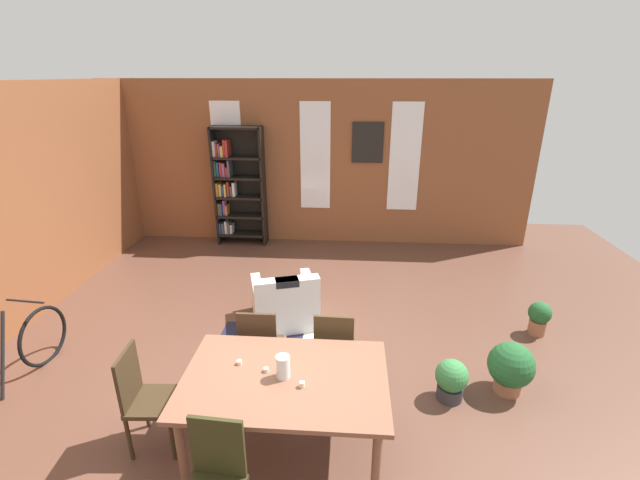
% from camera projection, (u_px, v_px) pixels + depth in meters
% --- Properties ---
extents(ground_plane, '(11.43, 11.43, 0.00)m').
position_uv_depth(ground_plane, '(281.00, 396.00, 4.35)').
color(ground_plane, brown).
extents(back_wall_brick, '(7.95, 0.12, 2.99)m').
position_uv_depth(back_wall_brick, '(316.00, 164.00, 7.95)').
color(back_wall_brick, brown).
rests_on(back_wall_brick, ground).
extents(window_pane_0, '(0.55, 0.02, 1.94)m').
position_uv_depth(window_pane_0, '(228.00, 156.00, 7.94)').
color(window_pane_0, white).
extents(window_pane_1, '(0.55, 0.02, 1.94)m').
position_uv_depth(window_pane_1, '(315.00, 157.00, 7.83)').
color(window_pane_1, white).
extents(window_pane_2, '(0.55, 0.02, 1.94)m').
position_uv_depth(window_pane_2, '(405.00, 158.00, 7.72)').
color(window_pane_2, white).
extents(dining_table, '(1.66, 1.09, 0.78)m').
position_uv_depth(dining_table, '(285.00, 385.00, 3.48)').
color(dining_table, brown).
rests_on(dining_table, ground).
extents(vase_on_table, '(0.11, 0.11, 0.19)m').
position_uv_depth(vase_on_table, '(283.00, 367.00, 3.42)').
color(vase_on_table, silver).
rests_on(vase_on_table, dining_table).
extents(tealight_candle_0, '(0.04, 0.04, 0.04)m').
position_uv_depth(tealight_candle_0, '(239.00, 362.00, 3.60)').
color(tealight_candle_0, silver).
rests_on(tealight_candle_0, dining_table).
extents(tealight_candle_1, '(0.04, 0.04, 0.05)m').
position_uv_depth(tealight_candle_1, '(302.00, 384.00, 3.33)').
color(tealight_candle_1, silver).
rests_on(tealight_candle_1, dining_table).
extents(tealight_candle_2, '(0.04, 0.04, 0.03)m').
position_uv_depth(tealight_candle_2, '(266.00, 370.00, 3.51)').
color(tealight_candle_2, silver).
rests_on(tealight_candle_2, dining_table).
extents(dining_chair_far_right, '(0.41, 0.41, 0.95)m').
position_uv_depth(dining_chair_far_right, '(334.00, 349.00, 4.24)').
color(dining_chair_far_right, '#40311C').
rests_on(dining_chair_far_right, ground).
extents(dining_chair_head_left, '(0.43, 0.43, 0.95)m').
position_uv_depth(dining_chair_head_left, '(145.00, 396.00, 3.62)').
color(dining_chair_head_left, '#382917').
rests_on(dining_chair_head_left, ground).
extents(dining_chair_far_left, '(0.40, 0.40, 0.95)m').
position_uv_depth(dining_chair_far_left, '(260.00, 346.00, 4.29)').
color(dining_chair_far_left, '#3E2A1A').
rests_on(dining_chair_far_left, ground).
extents(bookshelf_tall, '(0.93, 0.34, 2.20)m').
position_uv_depth(bookshelf_tall, '(236.00, 186.00, 7.94)').
color(bookshelf_tall, black).
rests_on(bookshelf_tall, ground).
extents(armchair_white, '(1.00, 1.00, 0.75)m').
position_uv_depth(armchair_white, '(285.00, 302.00, 5.57)').
color(armchair_white, silver).
rests_on(armchair_white, ground).
extents(bicycle_second, '(0.44, 1.71, 0.89)m').
position_uv_depth(bicycle_second, '(4.00, 363.00, 4.30)').
color(bicycle_second, black).
rests_on(bicycle_second, ground).
extents(potted_plant_by_shelf, '(0.27, 0.27, 0.44)m').
position_uv_depth(potted_plant_by_shelf, '(539.00, 317.00, 5.31)').
color(potted_plant_by_shelf, '#9E6042').
rests_on(potted_plant_by_shelf, ground).
extents(potted_plant_corner, '(0.46, 0.46, 0.55)m').
position_uv_depth(potted_plant_corner, '(511.00, 367.00, 4.32)').
color(potted_plant_corner, '#9E6042').
rests_on(potted_plant_corner, ground).
extents(potted_plant_window, '(0.32, 0.32, 0.44)m').
position_uv_depth(potted_plant_window, '(451.00, 379.00, 4.24)').
color(potted_plant_window, '#333338').
rests_on(potted_plant_window, ground).
extents(striped_rug, '(1.66, 0.75, 0.01)m').
position_uv_depth(striped_rug, '(286.00, 340.00, 5.25)').
color(striped_rug, '#1E1E33').
rests_on(striped_rug, ground).
extents(framed_picture, '(0.56, 0.03, 0.72)m').
position_uv_depth(framed_picture, '(368.00, 143.00, 7.66)').
color(framed_picture, black).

